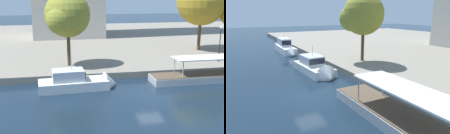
# 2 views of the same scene
# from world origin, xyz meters

# --- Properties ---
(ground_plane) EXTENTS (220.00, 220.00, 0.00)m
(ground_plane) POSITION_xyz_m (0.00, 0.00, 0.00)
(ground_plane) COLOR #142333
(motor_yacht_0) EXTENTS (10.14, 2.39, 4.20)m
(motor_yacht_0) POSITION_xyz_m (-22.90, 3.57, 0.71)
(motor_yacht_0) COLOR white
(motor_yacht_0) RESTS_ON ground_plane
(motor_yacht_1) EXTENTS (8.27, 3.20, 4.39)m
(motor_yacht_1) POSITION_xyz_m (-6.65, 3.28, 0.59)
(motor_yacht_1) COLOR silver
(motor_yacht_1) RESTS_ON ground_plane
(tree_2) EXTENTS (5.63, 5.86, 9.23)m
(tree_2) POSITION_xyz_m (-7.55, 10.55, 6.98)
(tree_2) COLOR #4C3823
(tree_2) RESTS_ON dock_promenade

